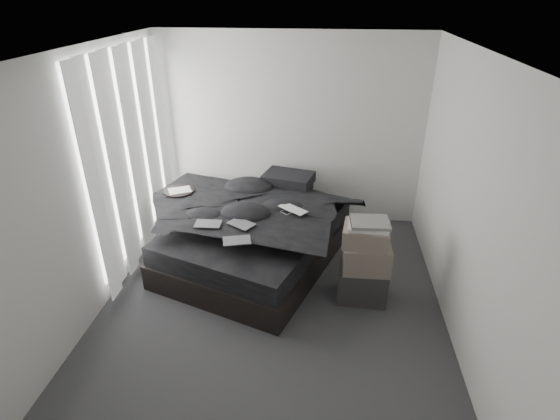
# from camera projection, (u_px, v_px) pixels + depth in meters

# --- Properties ---
(floor) EXTENTS (3.60, 4.20, 0.01)m
(floor) POSITION_uv_depth(u_px,v_px,m) (272.00, 305.00, 4.71)
(floor) COLOR #363639
(floor) RESTS_ON ground
(ceiling) EXTENTS (3.60, 4.20, 0.01)m
(ceiling) POSITION_uv_depth(u_px,v_px,m) (269.00, 51.00, 3.52)
(ceiling) COLOR white
(ceiling) RESTS_ON ground
(wall_back) EXTENTS (3.60, 0.01, 2.60)m
(wall_back) POSITION_uv_depth(u_px,v_px,m) (290.00, 131.00, 5.97)
(wall_back) COLOR silver
(wall_back) RESTS_ON ground
(wall_front) EXTENTS (3.60, 0.01, 2.60)m
(wall_front) POSITION_uv_depth(u_px,v_px,m) (219.00, 370.00, 2.26)
(wall_front) COLOR silver
(wall_front) RESTS_ON ground
(wall_left) EXTENTS (0.01, 4.20, 2.60)m
(wall_left) POSITION_uv_depth(u_px,v_px,m) (89.00, 188.00, 4.29)
(wall_left) COLOR silver
(wall_left) RESTS_ON ground
(wall_right) EXTENTS (0.01, 4.20, 2.60)m
(wall_right) POSITION_uv_depth(u_px,v_px,m) (468.00, 206.00, 3.94)
(wall_right) COLOR silver
(wall_right) RESTS_ON ground
(window_left) EXTENTS (0.02, 2.00, 2.30)m
(window_left) POSITION_uv_depth(u_px,v_px,m) (128.00, 153.00, 5.06)
(window_left) COLOR white
(window_left) RESTS_ON wall_left
(curtain_left) EXTENTS (0.06, 2.12, 2.48)m
(curtain_left) POSITION_uv_depth(u_px,v_px,m) (134.00, 158.00, 5.08)
(curtain_left) COLOR white
(curtain_left) RESTS_ON wall_left
(bed) EXTENTS (2.37, 2.70, 0.31)m
(bed) POSITION_uv_depth(u_px,v_px,m) (257.00, 248.00, 5.45)
(bed) COLOR black
(bed) RESTS_ON floor
(mattress) EXTENTS (2.29, 2.62, 0.24)m
(mattress) POSITION_uv_depth(u_px,v_px,m) (257.00, 229.00, 5.33)
(mattress) COLOR black
(mattress) RESTS_ON bed
(duvet) EXTENTS (2.22, 2.38, 0.26)m
(duvet) POSITION_uv_depth(u_px,v_px,m) (254.00, 213.00, 5.17)
(duvet) COLOR black
(duvet) RESTS_ON mattress
(pillow_lower) EXTENTS (0.79, 0.66, 0.15)m
(pillow_lower) POSITION_uv_depth(u_px,v_px,m) (284.00, 187.00, 5.96)
(pillow_lower) COLOR black
(pillow_lower) RESTS_ON mattress
(pillow_upper) EXTENTS (0.72, 0.58, 0.14)m
(pillow_upper) POSITION_uv_depth(u_px,v_px,m) (288.00, 179.00, 5.84)
(pillow_upper) COLOR black
(pillow_upper) RESTS_ON pillow_lower
(laptop) EXTENTS (0.43, 0.41, 0.03)m
(laptop) POSITION_uv_depth(u_px,v_px,m) (290.00, 205.00, 5.02)
(laptop) COLOR silver
(laptop) RESTS_ON duvet
(comic_a) EXTENTS (0.29, 0.20, 0.01)m
(comic_a) POSITION_uv_depth(u_px,v_px,m) (207.00, 217.00, 4.78)
(comic_a) COLOR black
(comic_a) RESTS_ON duvet
(comic_b) EXTENTS (0.34, 0.31, 0.01)m
(comic_b) POSITION_uv_depth(u_px,v_px,m) (241.00, 217.00, 4.77)
(comic_b) COLOR black
(comic_b) RESTS_ON duvet
(comic_c) EXTENTS (0.32, 0.25, 0.01)m
(comic_c) POSITION_uv_depth(u_px,v_px,m) (236.00, 233.00, 4.45)
(comic_c) COLOR black
(comic_c) RESTS_ON duvet
(side_stand) EXTENTS (0.49, 0.49, 0.72)m
(side_stand) POSITION_uv_depth(u_px,v_px,m) (182.00, 216.00, 5.77)
(side_stand) COLOR black
(side_stand) RESTS_ON floor
(papers) EXTENTS (0.34, 0.31, 0.01)m
(papers) POSITION_uv_depth(u_px,v_px,m) (180.00, 190.00, 5.60)
(papers) COLOR white
(papers) RESTS_ON side_stand
(floor_books) EXTENTS (0.19, 0.22, 0.13)m
(floor_books) POSITION_uv_depth(u_px,v_px,m) (183.00, 252.00, 5.53)
(floor_books) COLOR black
(floor_books) RESTS_ON floor
(box_lower) EXTENTS (0.55, 0.44, 0.39)m
(box_lower) POSITION_uv_depth(u_px,v_px,m) (362.00, 282.00, 4.76)
(box_lower) COLOR #242424
(box_lower) RESTS_ON floor
(box_mid) EXTENTS (0.49, 0.39, 0.30)m
(box_mid) POSITION_uv_depth(u_px,v_px,m) (366.00, 256.00, 4.59)
(box_mid) COLOR #6B5D54
(box_mid) RESTS_ON box_lower
(box_upper) EXTENTS (0.50, 0.42, 0.20)m
(box_upper) POSITION_uv_depth(u_px,v_px,m) (366.00, 235.00, 4.49)
(box_upper) COLOR #6B5D54
(box_upper) RESTS_ON box_mid
(art_book_white) EXTENTS (0.42, 0.34, 0.04)m
(art_book_white) POSITION_uv_depth(u_px,v_px,m) (368.00, 225.00, 4.43)
(art_book_white) COLOR silver
(art_book_white) RESTS_ON box_upper
(art_book_snake) EXTENTS (0.40, 0.33, 0.04)m
(art_book_snake) POSITION_uv_depth(u_px,v_px,m) (370.00, 222.00, 4.40)
(art_book_snake) COLOR silver
(art_book_snake) RESTS_ON art_book_white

